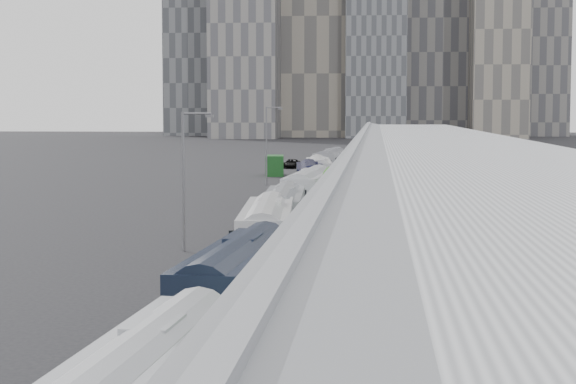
# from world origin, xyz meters

# --- Properties ---
(sidewalk) EXTENTS (10.00, 170.00, 0.12)m
(sidewalk) POSITION_xyz_m (9.00, 55.00, 0.06)
(sidewalk) COLOR gray
(sidewalk) RESTS_ON ground
(lane_line) EXTENTS (0.12, 160.00, 0.02)m
(lane_line) POSITION_xyz_m (-1.50, 55.00, 0.01)
(lane_line) COLOR gold
(lane_line) RESTS_ON ground
(depot) EXTENTS (12.45, 160.40, 7.20)m
(depot) POSITION_xyz_m (12.99, 55.00, 3.51)
(depot) COLOR gray
(depot) RESTS_ON ground
(bus_1) EXTENTS (3.36, 13.04, 3.77)m
(bus_1) POSITION_xyz_m (2.75, 20.14, 1.59)
(bus_1) COLOR black
(bus_1) RESTS_ON ground
(bus_2) EXTENTS (3.59, 13.37, 3.86)m
(bus_2) POSITION_xyz_m (2.18, 35.45, 1.63)
(bus_2) COLOR silver
(bus_2) RESTS_ON ground
(bus_3) EXTENTS (3.17, 12.82, 3.72)m
(bus_3) POSITION_xyz_m (2.01, 46.64, 1.57)
(bus_3) COLOR gray
(bus_3) RESTS_ON ground
(bus_4) EXTENTS (3.65, 13.87, 4.01)m
(bus_4) POSITION_xyz_m (2.66, 62.58, 1.69)
(bus_4) COLOR #AFB2BA
(bus_4) RESTS_ON ground
(bus_5) EXTENTS (3.76, 13.29, 3.83)m
(bus_5) POSITION_xyz_m (1.69, 77.28, 1.62)
(bus_5) COLOR black
(bus_5) RESTS_ON ground
(bus_6) EXTENTS (3.65, 13.27, 3.83)m
(bus_6) POSITION_xyz_m (1.87, 88.05, 1.62)
(bus_6) COLOR silver
(bus_6) RESTS_ON ground
(bus_7) EXTENTS (3.89, 14.06, 4.06)m
(bus_7) POSITION_xyz_m (2.41, 105.81, 1.71)
(bus_7) COLOR slate
(bus_7) RESTS_ON ground
(tree_0) EXTENTS (2.48, 2.48, 4.52)m
(tree_0) POSITION_xyz_m (5.56, 11.15, 3.27)
(tree_0) COLOR black
(tree_0) RESTS_ON ground
(tree_1) EXTENTS (1.98, 1.98, 4.71)m
(tree_1) POSITION_xyz_m (5.81, 33.81, 3.69)
(tree_1) COLOR black
(tree_1) RESTS_ON ground
(tree_2) EXTENTS (2.51, 2.51, 5.09)m
(tree_2) POSITION_xyz_m (5.55, 55.65, 3.82)
(tree_2) COLOR black
(tree_2) RESTS_ON ground
(tree_3) EXTENTS (1.23, 1.23, 4.05)m
(tree_3) POSITION_xyz_m (6.19, 83.50, 3.34)
(tree_3) COLOR black
(tree_3) RESTS_ON ground
(street_lamp_near) EXTENTS (2.04, 0.22, 8.81)m
(street_lamp_near) POSITION_xyz_m (-3.75, 42.52, 5.09)
(street_lamp_near) COLOR #59595E
(street_lamp_near) RESTS_ON ground
(street_lamp_far) EXTENTS (2.04, 0.22, 9.41)m
(street_lamp_far) POSITION_xyz_m (-4.80, 97.81, 5.40)
(street_lamp_far) COLOR #59595E
(street_lamp_far) RESTS_ON ground
(shipping_container) EXTENTS (3.00, 5.70, 2.80)m
(shipping_container) POSITION_xyz_m (-5.80, 114.72, 1.40)
(shipping_container) COLOR #123C16
(shipping_container) RESTS_ON ground
(suv) EXTENTS (2.61, 5.18, 1.40)m
(suv) POSITION_xyz_m (-4.99, 132.62, 0.70)
(suv) COLOR black
(suv) RESTS_ON ground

